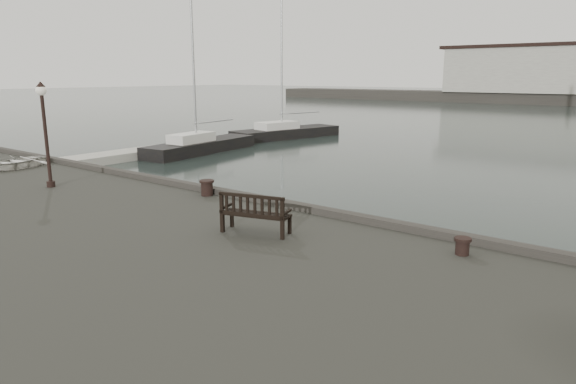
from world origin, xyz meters
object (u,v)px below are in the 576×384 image
at_px(bench, 255,221).
at_px(dinghy, 16,162).
at_px(bollard_left, 207,188).
at_px(yacht_d, 286,135).
at_px(yacht_c, 201,149).
at_px(lamp_post, 44,120).
at_px(bollard_right, 462,246).

distance_m(bench, dinghy, 13.12).
xyz_separation_m(bollard_left, yacht_d, (-15.23, 23.42, -1.56)).
relative_size(yacht_c, yacht_d, 1.01).
distance_m(lamp_post, dinghy, 4.97).
bearing_deg(dinghy, bench, -17.43).
xyz_separation_m(bench, lamp_post, (-8.63, -0.31, 1.87)).
height_order(bench, yacht_d, yacht_d).
height_order(bench, bollard_right, bench).
bearing_deg(yacht_d, lamp_post, -56.09).
distance_m(dinghy, yacht_c, 15.49).
xyz_separation_m(dinghy, yacht_c, (-5.17, 14.52, -1.56)).
height_order(lamp_post, yacht_c, yacht_c).
height_order(bollard_left, bollard_right, bollard_left).
bearing_deg(bollard_right, yacht_d, 134.14).
xyz_separation_m(bollard_right, lamp_post, (-12.91, -1.79, 1.99)).
bearing_deg(lamp_post, bollard_left, 24.83).
relative_size(lamp_post, yacht_d, 0.27).
relative_size(lamp_post, yacht_c, 0.27).
bearing_deg(yacht_c, dinghy, -76.49).
xyz_separation_m(bench, bollard_left, (-3.69, 1.97, -0.06)).
bearing_deg(bench, bollard_right, 2.90).
bearing_deg(lamp_post, yacht_d, 111.83).
distance_m(bollard_left, yacht_d, 27.98).
bearing_deg(bollard_left, bollard_right, -3.51).
relative_size(bollard_left, yacht_d, 0.04).
bearing_deg(bollard_right, bollard_left, 176.49).
distance_m(bollard_left, dinghy, 9.50).
bearing_deg(yacht_c, lamp_post, -64.20).
bearing_deg(yacht_d, bollard_right, -33.78).
distance_m(bench, yacht_c, 23.82).
distance_m(lamp_post, yacht_c, 18.59).
relative_size(bench, bollard_right, 4.76).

